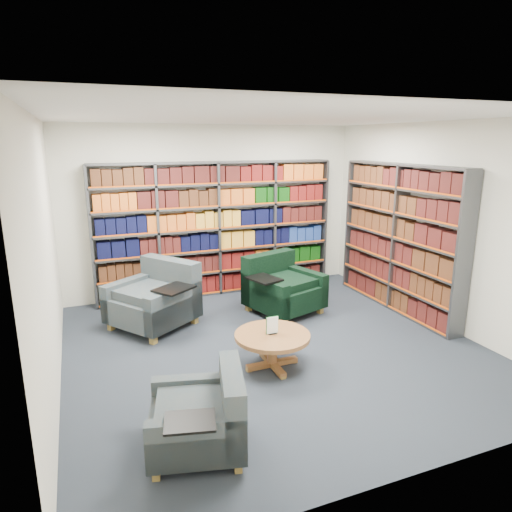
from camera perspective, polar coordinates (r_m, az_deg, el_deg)
name	(u,v)px	position (r m, az deg, el deg)	size (l,w,h in m)	color
room_shell	(275,239)	(5.45, 2.34, 2.12)	(5.02, 5.02, 2.82)	black
bookshelf_back	(217,229)	(7.66, -4.84, 3.34)	(4.00, 0.28, 2.20)	#47494F
bookshelf_right	(400,239)	(7.24, 17.50, 2.07)	(0.28, 2.50, 2.20)	#47494F
chair_teal_left	(158,300)	(6.59, -12.20, -5.41)	(1.38, 1.40, 0.90)	#04233F
chair_green_right	(280,289)	(6.98, 3.03, -4.12)	(1.24, 1.18, 0.86)	black
chair_teal_front	(206,419)	(4.07, -6.33, -19.56)	(0.94, 1.01, 0.71)	#04233F
coffee_table	(272,341)	(5.30, 2.05, -10.53)	(0.87, 0.87, 0.61)	brown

